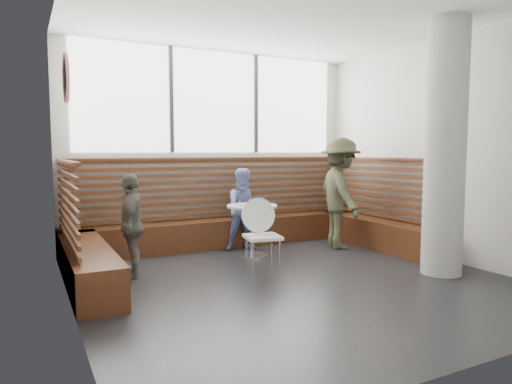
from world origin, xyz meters
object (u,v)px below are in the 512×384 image
cafe_chair (260,229)px  child_back (245,209)px  adult_man (340,193)px  child_left (132,225)px  cafe_table (252,220)px  concrete_column (445,149)px

cafe_chair → child_back: 1.34m
adult_man → child_back: (-1.44, 0.57, -0.24)m
cafe_chair → child_left: bearing=171.6°
cafe_table → concrete_column: bearing=-49.0°
cafe_table → child_back: size_ratio=0.59×
cafe_table → cafe_chair: cafe_chair is taller
cafe_chair → child_left: size_ratio=0.74×
cafe_table → child_left: size_ratio=0.59×
adult_man → cafe_table: bearing=101.9°
cafe_table → child_left: 1.86m
concrete_column → child_back: size_ratio=2.47×
cafe_table → cafe_chair: (-0.30, -0.82, 0.01)m
concrete_column → child_left: size_ratio=2.47×
adult_man → child_left: adult_man is taller
child_left → adult_man: bearing=110.3°
concrete_column → child_back: 3.08m
cafe_chair → concrete_column: bearing=-19.8°
concrete_column → adult_man: concrete_column is taller
adult_man → concrete_column: bearing=-158.3°
cafe_chair → adult_man: (1.84, 0.71, 0.33)m
concrete_column → adult_man: (-0.18, 1.87, -0.71)m
adult_man → child_back: size_ratio=1.37×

